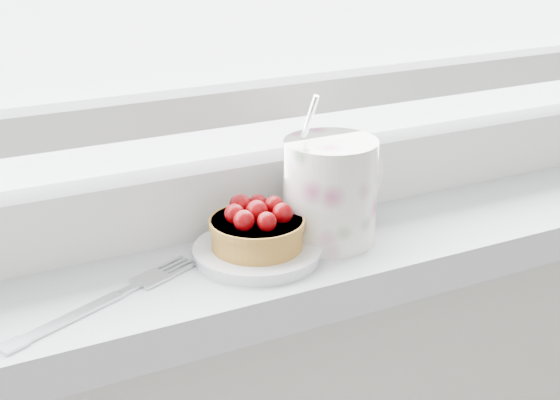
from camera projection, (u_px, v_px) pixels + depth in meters
saucer at (257, 252)px, 0.75m from camera, size 0.12×0.12×0.01m
raspberry_tart at (257, 227)px, 0.74m from camera, size 0.09×0.09×0.05m
floral_mug at (332, 188)px, 0.77m from camera, size 0.14×0.12×0.15m
fork at (105, 301)px, 0.67m from camera, size 0.19×0.10×0.00m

